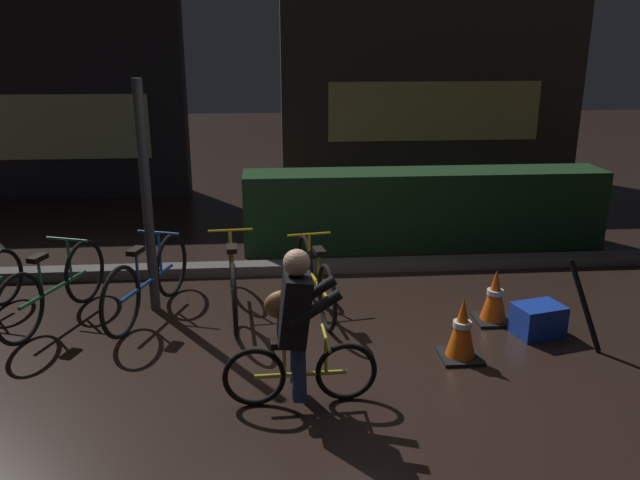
{
  "coord_description": "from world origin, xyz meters",
  "views": [
    {
      "loc": [
        -0.26,
        -5.02,
        2.67
      ],
      "look_at": [
        0.2,
        0.6,
        0.9
      ],
      "focal_mm": 35.66,
      "sensor_mm": 36.0,
      "label": 1
    }
  ],
  "objects_px": {
    "street_post": "(147,200)",
    "parked_bike_center_right": "(233,278)",
    "parked_bike_center_left": "(148,281)",
    "parked_bike_right_mid": "(315,278)",
    "cyclist": "(296,327)",
    "closed_umbrella": "(585,305)",
    "parked_bike_left_mid": "(54,288)",
    "traffic_cone_far": "(495,297)",
    "traffic_cone_near": "(462,330)",
    "blue_crate": "(538,320)"
  },
  "relations": [
    {
      "from": "parked_bike_right_mid",
      "to": "cyclist",
      "type": "bearing_deg",
      "value": 162.04
    },
    {
      "from": "traffic_cone_near",
      "to": "closed_umbrella",
      "type": "height_order",
      "value": "closed_umbrella"
    },
    {
      "from": "parked_bike_left_mid",
      "to": "closed_umbrella",
      "type": "bearing_deg",
      "value": -81.79
    },
    {
      "from": "street_post",
      "to": "traffic_cone_far",
      "type": "relative_size",
      "value": 4.34
    },
    {
      "from": "parked_bike_left_mid",
      "to": "parked_bike_center_right",
      "type": "bearing_deg",
      "value": -68.28
    },
    {
      "from": "parked_bike_center_left",
      "to": "cyclist",
      "type": "bearing_deg",
      "value": -122.86
    },
    {
      "from": "parked_bike_center_left",
      "to": "closed_umbrella",
      "type": "height_order",
      "value": "parked_bike_center_left"
    },
    {
      "from": "parked_bike_left_mid",
      "to": "parked_bike_center_right",
      "type": "height_order",
      "value": "parked_bike_center_right"
    },
    {
      "from": "parked_bike_left_mid",
      "to": "parked_bike_right_mid",
      "type": "relative_size",
      "value": 1.0
    },
    {
      "from": "traffic_cone_near",
      "to": "cyclist",
      "type": "distance_m",
      "value": 1.62
    },
    {
      "from": "traffic_cone_near",
      "to": "street_post",
      "type": "bearing_deg",
      "value": 155.5
    },
    {
      "from": "blue_crate",
      "to": "closed_umbrella",
      "type": "bearing_deg",
      "value": -39.57
    },
    {
      "from": "street_post",
      "to": "traffic_cone_near",
      "type": "height_order",
      "value": "street_post"
    },
    {
      "from": "cyclist",
      "to": "parked_bike_left_mid",
      "type": "bearing_deg",
      "value": 142.03
    },
    {
      "from": "parked_bike_right_mid",
      "to": "closed_umbrella",
      "type": "relative_size",
      "value": 1.89
    },
    {
      "from": "parked_bike_left_mid",
      "to": "parked_bike_center_left",
      "type": "height_order",
      "value": "parked_bike_center_left"
    },
    {
      "from": "parked_bike_left_mid",
      "to": "parked_bike_right_mid",
      "type": "bearing_deg",
      "value": -69.28
    },
    {
      "from": "parked_bike_left_mid",
      "to": "parked_bike_center_left",
      "type": "xyz_separation_m",
      "value": [
        0.89,
        0.09,
        0.01
      ]
    },
    {
      "from": "parked_bike_center_right",
      "to": "street_post",
      "type": "bearing_deg",
      "value": 76.69
    },
    {
      "from": "parked_bike_right_mid",
      "to": "traffic_cone_far",
      "type": "relative_size",
      "value": 2.98
    },
    {
      "from": "closed_umbrella",
      "to": "traffic_cone_far",
      "type": "bearing_deg",
      "value": 12.89
    },
    {
      "from": "parked_bike_right_mid",
      "to": "cyclist",
      "type": "xyz_separation_m",
      "value": [
        -0.27,
        -1.75,
        0.29
      ]
    },
    {
      "from": "blue_crate",
      "to": "closed_umbrella",
      "type": "relative_size",
      "value": 0.52
    },
    {
      "from": "parked_bike_center_left",
      "to": "parked_bike_right_mid",
      "type": "xyz_separation_m",
      "value": [
        1.69,
        -0.01,
        -0.02
      ]
    },
    {
      "from": "parked_bike_center_right",
      "to": "closed_umbrella",
      "type": "relative_size",
      "value": 2.05
    },
    {
      "from": "street_post",
      "to": "parked_bike_right_mid",
      "type": "relative_size",
      "value": 1.45
    },
    {
      "from": "parked_bike_center_left",
      "to": "parked_bike_left_mid",
      "type": "bearing_deg",
      "value": 113.69
    },
    {
      "from": "parked_bike_left_mid",
      "to": "parked_bike_center_right",
      "type": "xyz_separation_m",
      "value": [
        1.74,
        0.08,
        0.01
      ]
    },
    {
      "from": "parked_bike_left_mid",
      "to": "closed_umbrella",
      "type": "xyz_separation_m",
      "value": [
        4.94,
        -0.94,
        0.04
      ]
    },
    {
      "from": "parked_bike_center_right",
      "to": "traffic_cone_far",
      "type": "bearing_deg",
      "value": -104.26
    },
    {
      "from": "parked_bike_center_left",
      "to": "parked_bike_right_mid",
      "type": "bearing_deg",
      "value": -71.98
    },
    {
      "from": "traffic_cone_far",
      "to": "closed_umbrella",
      "type": "height_order",
      "value": "closed_umbrella"
    },
    {
      "from": "street_post",
      "to": "parked_bike_right_mid",
      "type": "bearing_deg",
      "value": -4.56
    },
    {
      "from": "street_post",
      "to": "parked_bike_center_left",
      "type": "bearing_deg",
      "value": -103.94
    },
    {
      "from": "parked_bike_center_left",
      "to": "traffic_cone_far",
      "type": "distance_m",
      "value": 3.46
    },
    {
      "from": "traffic_cone_far",
      "to": "closed_umbrella",
      "type": "distance_m",
      "value": 0.85
    },
    {
      "from": "parked_bike_center_left",
      "to": "traffic_cone_far",
      "type": "xyz_separation_m",
      "value": [
        3.43,
        -0.45,
        -0.1
      ]
    },
    {
      "from": "street_post",
      "to": "parked_bike_center_right",
      "type": "height_order",
      "value": "street_post"
    },
    {
      "from": "cyclist",
      "to": "closed_umbrella",
      "type": "bearing_deg",
      "value": 13.49
    },
    {
      "from": "parked_bike_left_mid",
      "to": "traffic_cone_near",
      "type": "xyz_separation_m",
      "value": [
        3.78,
        -1.09,
        -0.08
      ]
    },
    {
      "from": "traffic_cone_far",
      "to": "blue_crate",
      "type": "height_order",
      "value": "traffic_cone_far"
    },
    {
      "from": "parked_bike_center_right",
      "to": "blue_crate",
      "type": "distance_m",
      "value": 3.01
    },
    {
      "from": "traffic_cone_near",
      "to": "traffic_cone_far",
      "type": "xyz_separation_m",
      "value": [
        0.55,
        0.73,
        -0.01
      ]
    },
    {
      "from": "parked_bike_center_left",
      "to": "closed_umbrella",
      "type": "xyz_separation_m",
      "value": [
        4.05,
        -1.02,
        0.03
      ]
    },
    {
      "from": "traffic_cone_near",
      "to": "traffic_cone_far",
      "type": "height_order",
      "value": "traffic_cone_near"
    },
    {
      "from": "parked_bike_right_mid",
      "to": "traffic_cone_far",
      "type": "height_order",
      "value": "parked_bike_right_mid"
    },
    {
      "from": "closed_umbrella",
      "to": "cyclist",
      "type": "bearing_deg",
      "value": 71.46
    },
    {
      "from": "parked_bike_left_mid",
      "to": "parked_bike_center_right",
      "type": "relative_size",
      "value": 0.93
    },
    {
      "from": "street_post",
      "to": "parked_bike_left_mid",
      "type": "bearing_deg",
      "value": -167.1
    },
    {
      "from": "street_post",
      "to": "parked_bike_right_mid",
      "type": "height_order",
      "value": "street_post"
    }
  ]
}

